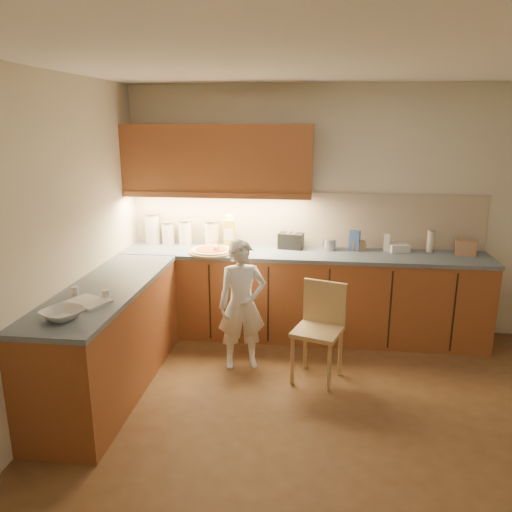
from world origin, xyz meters
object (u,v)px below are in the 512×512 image
(wooden_chair, at_px, (320,324))
(toaster, at_px, (291,241))
(child, at_px, (242,305))
(oil_jug, at_px, (229,232))
(pizza_on_board, at_px, (212,251))

(wooden_chair, xyz_separation_m, toaster, (-0.32, 1.02, 0.50))
(child, relative_size, wooden_chair, 1.40)
(oil_jug, distance_m, toaster, 0.66)
(child, relative_size, toaster, 4.35)
(oil_jug, bearing_deg, toaster, 1.16)
(pizza_on_board, xyz_separation_m, child, (0.41, -0.63, -0.33))
(child, distance_m, wooden_chair, 0.73)
(pizza_on_board, distance_m, toaster, 0.85)
(pizza_on_board, relative_size, child, 0.39)
(pizza_on_board, distance_m, oil_jug, 0.33)
(child, height_order, oil_jug, oil_jug)
(pizza_on_board, relative_size, oil_jug, 1.34)
(pizza_on_board, height_order, toaster, pizza_on_board)
(child, distance_m, oil_jug, 1.05)
(oil_jug, height_order, toaster, oil_jug)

